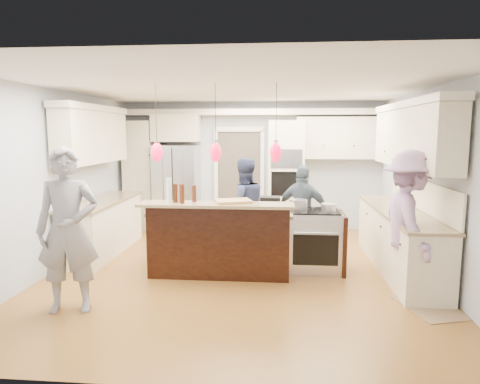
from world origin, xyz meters
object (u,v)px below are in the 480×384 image
Objects in this scene: refrigerator at (177,188)px; person_bar_end at (68,230)px; kitchen_island at (222,238)px; island_range at (316,241)px; person_far_left at (244,207)px.

person_bar_end is at bearing -93.48° from refrigerator.
kitchen_island is at bearing 34.20° from person_bar_end.
kitchen_island is at bearing -176.92° from island_range.
person_far_left reaches higher than kitchen_island.
refrigerator is 0.94× the size of person_bar_end.
island_range is at bearing 17.77° from person_bar_end.
refrigerator reaches higher than person_far_left.
person_far_left is at bearing 40.68° from person_bar_end.
person_far_left is (-1.15, 0.70, 0.37)m from island_range.
island_range is 0.56× the size of person_far_left.
person_bar_end is at bearing 31.08° from person_far_left.
refrigerator is at bearing -70.94° from person_far_left.
kitchen_island is 2.32m from person_bar_end.
refrigerator is 3.71m from island_range.
person_bar_end is at bearing -133.29° from kitchen_island.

